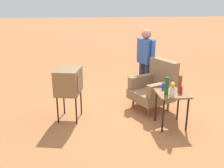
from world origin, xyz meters
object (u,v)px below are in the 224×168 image
Objects in this scene: soda_can_red at (181,90)px; flower_vase at (172,89)px; armchair at (155,86)px; tv_on_stand at (69,81)px; bottle_wine_green at (167,86)px; side_table at (172,98)px; person_standing at (145,60)px; soda_can_blue at (163,86)px; bottle_tall_amber at (180,83)px.

soda_can_red is 0.30m from flower_vase.
armchair reaches higher than flower_vase.
tv_on_stand reaches higher than bottle_wine_green.
side_table is at bearing 4.96° from armchair.
person_standing is at bearing -178.14° from flower_vase.
soda_can_blue is (0.63, -0.03, 0.22)m from armchair.
person_standing is 1.57m from soda_can_red.
side_table is 0.28m from soda_can_blue.
armchair reaches higher than soda_can_blue.
soda_can_red is 0.14m from bottle_tall_amber.
person_standing reaches higher than flower_vase.
flower_vase is (0.17, -0.22, 0.09)m from soda_can_red.
armchair reaches higher than bottle_wine_green.
flower_vase is (1.70, 0.06, -0.13)m from person_standing.
bottle_tall_amber reaches higher than side_table.
bottle_wine_green is at bearing -0.09° from person_standing.
armchair is at bearing -165.94° from soda_can_red.
soda_can_red is 0.41× the size of bottle_tall_amber.
soda_can_blue is at bearing 1.26° from person_standing.
armchair is at bearing 99.51° from tv_on_stand.
bottle_wine_green is at bearing -64.37° from bottle_tall_amber.
bottle_tall_amber is (-0.08, 0.16, 0.25)m from side_table.
armchair is 1.86m from tv_on_stand.
armchair is 1.61× the size of side_table.
bottle_tall_amber is 0.37m from flower_vase.
soda_can_blue is at bearing -152.82° from side_table.
tv_on_stand is 8.44× the size of soda_can_blue.
soda_can_red is at bearing 47.12° from soda_can_blue.
bottle_wine_green is (0.04, -0.28, 0.10)m from soda_can_red.
armchair is 0.67m from soda_can_blue.
person_standing reaches higher than soda_can_blue.
armchair is 0.65× the size of person_standing.
person_standing is 1.71m from flower_vase.
soda_can_blue is 0.31m from bottle_tall_amber.
side_table is 0.40× the size of person_standing.
bottle_tall_amber is at bearing 65.15° from soda_can_blue.
armchair reaches higher than tv_on_stand.
side_table is 1.55m from person_standing.
bottle_tall_amber is (0.76, 0.24, 0.31)m from armchair.
armchair is 0.96m from bottle_wine_green.
tv_on_stand is 1.95m from flower_vase.
person_standing is at bearing -169.68° from soda_can_red.
soda_can_red is (0.86, 0.22, 0.22)m from armchair.
side_table is 0.22m from soda_can_red.
soda_can_red is (0.03, 0.14, 0.16)m from side_table.
tv_on_stand is 3.89× the size of flower_vase.
bottle_wine_green is (0.27, -0.03, 0.10)m from soda_can_blue.
soda_can_red is 0.38× the size of bottle_wine_green.
tv_on_stand is 0.63× the size of person_standing.
side_table is 2.48× the size of flower_vase.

